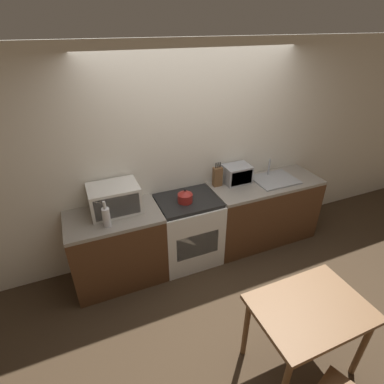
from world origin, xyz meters
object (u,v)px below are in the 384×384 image
object	(u,v)px
bottle	(106,217)
stove_range	(188,230)
toaster_oven	(237,174)
kettle	(185,196)
microwave	(114,199)
dining_table	(309,315)

from	to	relation	value
bottle	stove_range	bearing A→B (deg)	10.00
toaster_oven	stove_range	bearing A→B (deg)	-168.07
stove_range	kettle	xyz separation A→B (m)	(-0.05, -0.04, 0.53)
microwave	dining_table	distance (m)	2.20
stove_range	toaster_oven	distance (m)	0.96
microwave	bottle	xyz separation A→B (m)	(-0.13, -0.26, -0.04)
toaster_oven	dining_table	bearing A→B (deg)	-101.43
kettle	dining_table	world-z (taller)	kettle
kettle	bottle	bearing A→B (deg)	-171.80
bottle	kettle	bearing A→B (deg)	8.20
stove_range	kettle	bearing A→B (deg)	-142.08
microwave	dining_table	size ratio (longest dim) A/B	0.58
bottle	microwave	bearing A→B (deg)	63.45
microwave	kettle	bearing A→B (deg)	-9.71
microwave	bottle	world-z (taller)	microwave
stove_range	microwave	size ratio (longest dim) A/B	1.68
kettle	bottle	distance (m)	0.92
bottle	dining_table	world-z (taller)	bottle
dining_table	toaster_oven	bearing A→B (deg)	78.57
toaster_oven	dining_table	xyz separation A→B (m)	(-0.37, -1.85, -0.37)
stove_range	dining_table	bearing A→B (deg)	-77.42
stove_range	kettle	world-z (taller)	kettle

